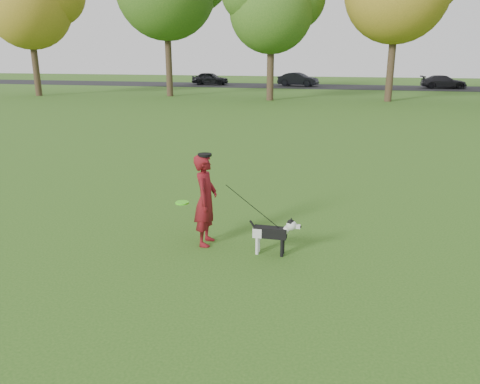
% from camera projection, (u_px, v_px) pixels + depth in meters
% --- Properties ---
extents(ground, '(120.00, 120.00, 0.00)m').
position_uv_depth(ground, '(255.00, 246.00, 8.10)').
color(ground, '#285116').
rests_on(ground, ground).
extents(road, '(120.00, 7.00, 0.02)m').
position_uv_depth(road, '(335.00, 87.00, 45.44)').
color(road, black).
rests_on(road, ground).
extents(man, '(0.41, 0.60, 1.60)m').
position_uv_depth(man, '(206.00, 200.00, 7.98)').
color(man, maroon).
rests_on(man, ground).
extents(dog, '(0.86, 0.17, 0.66)m').
position_uv_depth(dog, '(274.00, 232.00, 7.65)').
color(dog, black).
rests_on(dog, ground).
extents(car_left, '(3.75, 1.59, 1.26)m').
position_uv_depth(car_left, '(210.00, 78.00, 47.98)').
color(car_left, black).
rests_on(car_left, road).
extents(car_mid, '(4.13, 2.22, 1.29)m').
position_uv_depth(car_mid, '(298.00, 79.00, 46.03)').
color(car_mid, black).
rests_on(car_mid, road).
extents(car_right, '(4.13, 1.88, 1.17)m').
position_uv_depth(car_right, '(444.00, 82.00, 43.16)').
color(car_right, black).
rests_on(car_right, road).
extents(man_held_items, '(1.86, 0.32, 1.17)m').
position_uv_depth(man_held_items, '(251.00, 206.00, 7.69)').
color(man_held_items, '#4BE91D').
rests_on(man_held_items, ground).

